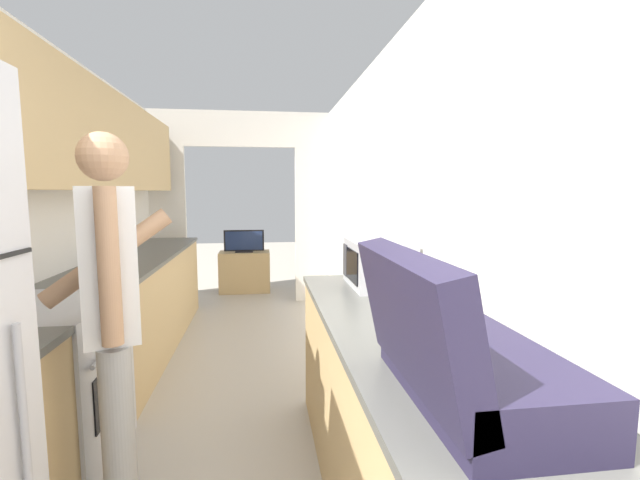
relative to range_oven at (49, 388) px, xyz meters
The scene contains 11 objects.
wall_left 1.27m from the range_oven, 112.37° to the left, with size 0.38×7.63×2.50m.
wall_right 2.19m from the range_oven, ahead, with size 0.06×7.63×2.50m.
wall_far_with_doorway 3.63m from the range_oven, 75.98° to the left, with size 2.71×0.06×2.50m.
counter_left 1.38m from the range_oven, 90.34° to the left, with size 0.62×4.14×0.90m.
counter_right 1.80m from the range_oven, 19.25° to the right, with size 0.62×2.33×0.90m.
range_oven is the anchor object (origin of this frame).
person 0.82m from the range_oven, 43.69° to the right, with size 0.54×0.45×1.72m.
suitcase 2.13m from the range_oven, 36.89° to the right, with size 0.45×0.69×0.42m.
microwave 1.91m from the range_oven, ahead, with size 0.35×0.49×0.28m.
tv_cabinet 4.13m from the range_oven, 78.19° to the left, with size 0.74×0.42×0.59m.
television 4.10m from the range_oven, 78.07° to the left, with size 0.58×0.16×0.33m.
Camera 1 is at (0.27, -0.43, 1.48)m, focal length 24.00 mm.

